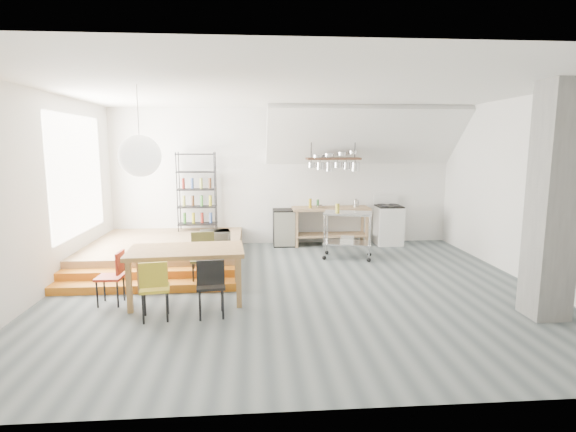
{
  "coord_description": "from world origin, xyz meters",
  "views": [
    {
      "loc": [
        -0.71,
        -7.17,
        2.36
      ],
      "look_at": [
        -0.09,
        0.8,
        1.09
      ],
      "focal_mm": 28.0,
      "sensor_mm": 36.0,
      "label": 1
    }
  ],
  "objects": [
    {
      "name": "floor",
      "position": [
        0.0,
        0.0,
        0.0
      ],
      "size": [
        8.0,
        8.0,
        0.0
      ],
      "primitive_type": "plane",
      "color": "#4D5659",
      "rests_on": "ground"
    },
    {
      "name": "wall_back",
      "position": [
        0.0,
        3.5,
        1.6
      ],
      "size": [
        8.0,
        0.04,
        3.2
      ],
      "primitive_type": "cube",
      "color": "silver",
      "rests_on": "ground"
    },
    {
      "name": "wall_left",
      "position": [
        -4.0,
        0.0,
        1.6
      ],
      "size": [
        0.04,
        7.0,
        3.2
      ],
      "primitive_type": "cube",
      "color": "silver",
      "rests_on": "ground"
    },
    {
      "name": "wall_right",
      "position": [
        4.0,
        0.0,
        1.6
      ],
      "size": [
        0.04,
        7.0,
        3.2
      ],
      "primitive_type": "cube",
      "color": "silver",
      "rests_on": "ground"
    },
    {
      "name": "ceiling",
      "position": [
        0.0,
        0.0,
        3.2
      ],
      "size": [
        8.0,
        7.0,
        0.02
      ],
      "primitive_type": "cube",
      "color": "white",
      "rests_on": "wall_back"
    },
    {
      "name": "slope_ceiling",
      "position": [
        1.8,
        2.9,
        2.55
      ],
      "size": [
        4.4,
        1.44,
        1.32
      ],
      "primitive_type": "cube",
      "rotation": [
        -0.73,
        0.0,
        0.0
      ],
      "color": "white",
      "rests_on": "wall_back"
    },
    {
      "name": "window_pane",
      "position": [
        -3.98,
        1.5,
        1.8
      ],
      "size": [
        0.02,
        2.5,
        2.2
      ],
      "primitive_type": "cube",
      "color": "white",
      "rests_on": "wall_left"
    },
    {
      "name": "platform",
      "position": [
        -2.5,
        2.0,
        0.2
      ],
      "size": [
        3.0,
        3.0,
        0.4
      ],
      "primitive_type": "cube",
      "color": "olive",
      "rests_on": "ground"
    },
    {
      "name": "step_lower",
      "position": [
        -2.5,
        0.05,
        0.07
      ],
      "size": [
        3.0,
        0.35,
        0.13
      ],
      "primitive_type": "cube",
      "color": "#C56B17",
      "rests_on": "ground"
    },
    {
      "name": "step_upper",
      "position": [
        -2.5,
        0.4,
        0.13
      ],
      "size": [
        3.0,
        0.35,
        0.27
      ],
      "primitive_type": "cube",
      "color": "#C56B17",
      "rests_on": "ground"
    },
    {
      "name": "concrete_column",
      "position": [
        3.3,
        -1.5,
        1.6
      ],
      "size": [
        0.5,
        0.5,
        3.2
      ],
      "primitive_type": "cube",
      "color": "slate",
      "rests_on": "ground"
    },
    {
      "name": "kitchen_counter",
      "position": [
        1.1,
        3.15,
        0.63
      ],
      "size": [
        1.8,
        0.6,
        0.91
      ],
      "color": "olive",
      "rests_on": "ground"
    },
    {
      "name": "stove",
      "position": [
        2.5,
        3.16,
        0.48
      ],
      "size": [
        0.6,
        0.6,
        1.18
      ],
      "color": "white",
      "rests_on": "ground"
    },
    {
      "name": "pot_rack",
      "position": [
        1.13,
        2.92,
        1.98
      ],
      "size": [
        1.2,
        0.5,
        1.43
      ],
      "color": "#3E2418",
      "rests_on": "ceiling"
    },
    {
      "name": "wire_shelving",
      "position": [
        -2.0,
        3.2,
        1.33
      ],
      "size": [
        0.88,
        0.38,
        1.8
      ],
      "color": "black",
      "rests_on": "platform"
    },
    {
      "name": "microwave_shelf",
      "position": [
        -1.4,
        0.75,
        0.55
      ],
      "size": [
        0.6,
        0.4,
        0.16
      ],
      "color": "olive",
      "rests_on": "platform"
    },
    {
      "name": "paper_lantern",
      "position": [
        -2.33,
        -0.52,
        2.2
      ],
      "size": [
        0.6,
        0.6,
        0.6
      ],
      "primitive_type": "sphere",
      "color": "white",
      "rests_on": "ceiling"
    },
    {
      "name": "dining_table",
      "position": [
        -1.73,
        -0.48,
        0.72
      ],
      "size": [
        1.77,
        1.07,
        0.81
      ],
      "rotation": [
        0.0,
        0.0,
        0.07
      ],
      "color": "brown",
      "rests_on": "ground"
    },
    {
      "name": "chair_mustard",
      "position": [
        -2.05,
        -1.26,
        0.5
      ],
      "size": [
        0.44,
        0.44,
        0.84
      ],
      "rotation": [
        0.0,
        0.0,
        3.3
      ],
      "color": "gold",
      "rests_on": "ground"
    },
    {
      "name": "chair_black",
      "position": [
        -1.31,
        -1.21,
        0.5
      ],
      "size": [
        0.43,
        0.43,
        0.84
      ],
      "rotation": [
        0.0,
        0.0,
        3.25
      ],
      "color": "black",
      "rests_on": "ground"
    },
    {
      "name": "chair_olive",
      "position": [
        -1.57,
        0.3,
        0.53
      ],
      "size": [
        0.44,
        0.44,
        0.89
      ],
      "rotation": [
        0.0,
        0.0,
        0.09
      ],
      "color": "brown",
      "rests_on": "ground"
    },
    {
      "name": "chair_red",
      "position": [
        -2.78,
        -0.55,
        0.48
      ],
      "size": [
        0.38,
        0.38,
        0.8
      ],
      "rotation": [
        0.0,
        0.0,
        -1.6
      ],
      "color": "red",
      "rests_on": "ground"
    },
    {
      "name": "rolling_cart",
      "position": [
        1.24,
        1.89,
        0.63
      ],
      "size": [
        1.1,
        0.8,
        0.98
      ],
      "rotation": [
        0.0,
        0.0,
        -0.28
      ],
      "color": "silver",
      "rests_on": "ground"
    },
    {
      "name": "mini_fridge",
      "position": [
        0.0,
        3.2,
        0.43
      ],
      "size": [
        0.51,
        0.51,
        0.86
      ],
      "primitive_type": "cube",
      "color": "black",
      "rests_on": "ground"
    },
    {
      "name": "microwave",
      "position": [
        -1.4,
        0.75,
        0.71
      ],
      "size": [
        0.57,
        0.43,
        0.28
      ],
      "primitive_type": "imported",
      "rotation": [
        0.0,
        0.0,
        0.18
      ],
      "color": "beige",
      "rests_on": "microwave_shelf"
    },
    {
      "name": "bowl",
      "position": [
        0.86,
        3.1,
        0.94
      ],
      "size": [
        0.31,
        0.31,
        0.06
      ],
      "primitive_type": "imported",
      "rotation": [
        0.0,
        0.0,
        -0.43
      ],
      "color": "silver",
      "rests_on": "kitchen_counter"
    }
  ]
}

